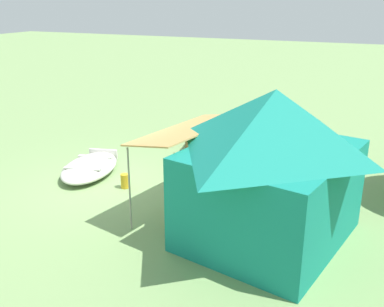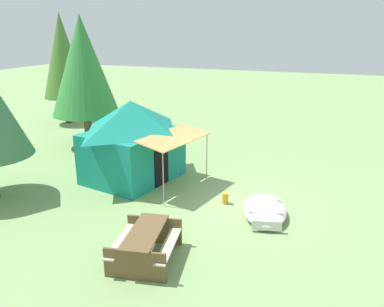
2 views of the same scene
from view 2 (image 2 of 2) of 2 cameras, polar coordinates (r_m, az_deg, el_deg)
ground_plane at (r=12.58m, az=6.27°, el=-7.18°), size 80.00×80.00×0.00m
beached_rowboat at (r=11.85m, az=10.44°, el=-7.99°), size 2.44×1.76×0.36m
canvas_cabin_tent at (r=14.18m, az=-8.65°, el=2.03°), size 3.81×4.34×2.87m
picnic_table at (r=9.56m, az=-6.75°, el=-12.53°), size 2.03×1.72×0.76m
cooler_box at (r=14.50m, az=-3.11°, el=-2.86°), size 0.61×0.45×0.37m
fuel_can at (r=12.48m, az=4.83°, el=-6.46°), size 0.22×0.22×0.35m
pine_tree_back_right at (r=23.58m, az=-18.19°, el=13.26°), size 2.40×2.40×6.15m
pine_tree_far_center at (r=18.52m, az=-15.47°, el=12.12°), size 3.01×3.01×5.88m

